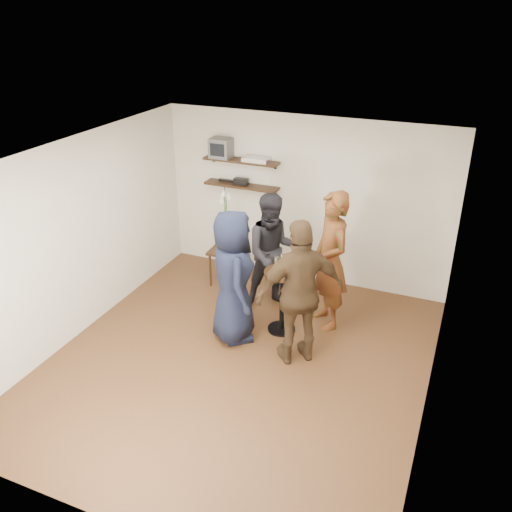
% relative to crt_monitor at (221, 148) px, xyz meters
% --- Properties ---
extents(room, '(4.58, 5.08, 2.68)m').
position_rel_crt_monitor_xyz_m(room, '(1.33, -2.38, -0.72)').
color(room, '#482D17').
rests_on(room, ground).
extents(shelf_upper, '(1.20, 0.25, 0.04)m').
position_rel_crt_monitor_xyz_m(shelf_upper, '(0.33, 0.00, -0.17)').
color(shelf_upper, black).
rests_on(shelf_upper, room).
extents(shelf_lower, '(1.20, 0.25, 0.04)m').
position_rel_crt_monitor_xyz_m(shelf_lower, '(0.33, 0.00, -0.57)').
color(shelf_lower, black).
rests_on(shelf_lower, room).
extents(crt_monitor, '(0.32, 0.30, 0.30)m').
position_rel_crt_monitor_xyz_m(crt_monitor, '(0.00, 0.00, 0.00)').
color(crt_monitor, '#59595B').
rests_on(crt_monitor, shelf_upper).
extents(dvd_deck, '(0.40, 0.24, 0.06)m').
position_rel_crt_monitor_xyz_m(dvd_deck, '(0.58, 0.00, -0.12)').
color(dvd_deck, silver).
rests_on(dvd_deck, shelf_upper).
extents(radio, '(0.22, 0.10, 0.10)m').
position_rel_crt_monitor_xyz_m(radio, '(0.32, 0.00, -0.50)').
color(radio, black).
rests_on(radio, shelf_lower).
extents(power_strip, '(0.30, 0.05, 0.03)m').
position_rel_crt_monitor_xyz_m(power_strip, '(0.07, 0.05, -0.54)').
color(power_strip, black).
rests_on(power_strip, shelf_lower).
extents(side_table, '(0.51, 0.51, 0.59)m').
position_rel_crt_monitor_xyz_m(side_table, '(0.31, -0.55, -1.53)').
color(side_table, black).
rests_on(side_table, room).
extents(vase_lilies, '(0.20, 0.20, 1.01)m').
position_rel_crt_monitor_xyz_m(vase_lilies, '(0.31, -0.55, -1.11)').
color(vase_lilies, white).
rests_on(vase_lilies, side_table).
extents(drinks_table, '(0.49, 0.49, 0.90)m').
position_rel_crt_monitor_xyz_m(drinks_table, '(1.58, -1.48, -1.44)').
color(drinks_table, black).
rests_on(drinks_table, room).
extents(wine_glass_fl, '(0.07, 0.07, 0.20)m').
position_rel_crt_monitor_xyz_m(wine_glass_fl, '(1.50, -1.51, -0.98)').
color(wine_glass_fl, silver).
rests_on(wine_glass_fl, drinks_table).
extents(wine_glass_fr, '(0.06, 0.06, 0.19)m').
position_rel_crt_monitor_xyz_m(wine_glass_fr, '(1.64, -1.52, -0.99)').
color(wine_glass_fr, silver).
rests_on(wine_glass_fr, drinks_table).
extents(wine_glass_bl, '(0.07, 0.07, 0.21)m').
position_rel_crt_monitor_xyz_m(wine_glass_bl, '(1.55, -1.41, -0.98)').
color(wine_glass_bl, silver).
rests_on(wine_glass_bl, drinks_table).
extents(wine_glass_br, '(0.06, 0.06, 0.19)m').
position_rel_crt_monitor_xyz_m(wine_glass_br, '(1.60, -1.48, -0.99)').
color(wine_glass_br, silver).
rests_on(wine_glass_br, drinks_table).
extents(person_plaid, '(0.80, 0.84, 1.93)m').
position_rel_crt_monitor_xyz_m(person_plaid, '(2.09, -1.07, -1.05)').
color(person_plaid, '#A01216').
rests_on(person_plaid, room).
extents(person_dark, '(1.05, 0.99, 1.72)m').
position_rel_crt_monitor_xyz_m(person_dark, '(1.23, -0.92, -1.16)').
color(person_dark, black).
rests_on(person_dark, room).
extents(person_navy, '(0.97, 1.04, 1.79)m').
position_rel_crt_monitor_xyz_m(person_navy, '(1.04, -1.87, -1.12)').
color(person_navy, black).
rests_on(person_navy, room).
extents(person_brown, '(1.14, 1.04, 1.87)m').
position_rel_crt_monitor_xyz_m(person_brown, '(1.99, -2.00, -1.08)').
color(person_brown, '#402D1B').
rests_on(person_brown, room).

